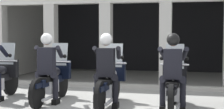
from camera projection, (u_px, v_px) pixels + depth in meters
The scene contains 9 objects.
ground_plane at pixel (133, 85), 10.46m from camera, with size 80.00×80.00×0.00m, color #999993.
station_building at pixel (146, 23), 12.65m from camera, with size 10.13×5.04×3.10m.
kerb_strip at pixel (132, 86), 9.85m from camera, with size 9.63×0.24×0.12m, color #B7B5AD.
motorcycle_left at pixel (52, 80), 7.92m from camera, with size 0.62×2.04×1.35m.
police_officer_left at pixel (47, 62), 7.62m from camera, with size 0.63×0.61×1.58m.
motorcycle_center at pixel (110, 83), 7.50m from camera, with size 0.62×2.04×1.35m.
police_officer_center at pixel (106, 64), 7.20m from camera, with size 0.63×0.61×1.58m.
motorcycle_right at pixel (174, 85), 7.13m from camera, with size 0.62×2.04×1.35m.
police_officer_right at pixel (173, 65), 6.82m from camera, with size 0.63×0.61×1.58m.
Camera 1 is at (1.75, -7.26, 1.56)m, focal length 54.85 mm.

